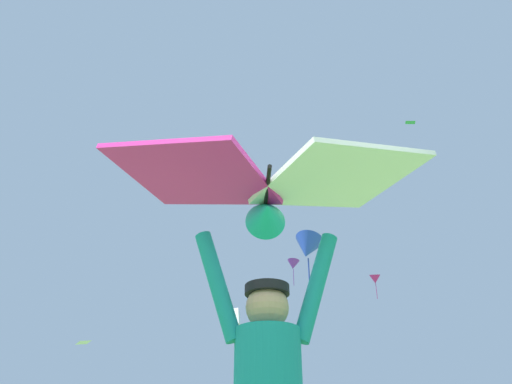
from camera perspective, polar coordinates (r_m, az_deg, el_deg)
held_stunt_kite at (r=2.93m, az=1.31°, el=0.74°), size 1.93×1.03×0.41m
distant_kite_magenta_mid_right at (r=38.43m, az=-2.05°, el=-15.84°), size 0.94×0.90×0.39m
distant_kite_white_high_right at (r=36.45m, az=-18.96°, el=-15.75°), size 0.91×0.92×0.30m
distant_kite_blue_far_center at (r=23.23m, az=5.88°, el=-6.32°), size 1.65×1.68×3.23m
distant_kite_green_low_right at (r=31.40m, az=17.08°, el=7.58°), size 0.75×0.74×0.27m
distant_kite_magenta_high_left at (r=40.29m, az=13.33°, el=-9.57°), size 1.23×1.35×2.07m
distant_kite_purple_mid_left at (r=36.80m, az=4.23°, el=-8.20°), size 1.06×1.00×1.97m
distant_kite_white_overhead_distant at (r=26.35m, az=-2.57°, el=-14.27°), size 0.75×1.04×1.20m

